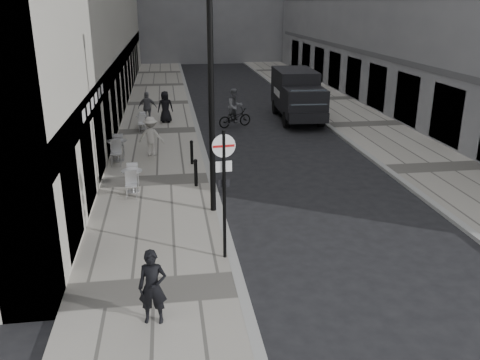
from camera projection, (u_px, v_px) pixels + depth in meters
The scene contains 15 objects.
sidewalk at pixel (158, 132), 25.89m from camera, with size 4.00×60.00×0.12m, color #9E998F.
far_sidewalk at pixel (364, 125), 27.38m from camera, with size 4.00×60.00×0.12m, color #9E998F.
walking_man at pixel (153, 287), 10.20m from camera, with size 0.58×0.38×1.60m, color black.
sign_post at pixel (224, 178), 12.38m from camera, with size 0.58×0.13×3.35m.
lamppost at pixel (211, 91), 14.79m from camera, with size 0.30×0.30×6.76m.
bollard_near at pixel (196, 173), 17.99m from camera, with size 0.12×0.12×0.93m, color black.
bollard_far at pixel (192, 153), 20.44m from camera, with size 0.12×0.12×0.91m, color black.
panel_van at pixel (297, 93), 28.43m from camera, with size 2.40×5.84×2.70m.
cyclist at pixel (235, 112), 26.92m from camera, with size 2.00×1.29×2.04m.
pedestrian_a at pixel (148, 107), 27.24m from camera, with size 0.99×0.41×1.70m, color #5B5B60.
pedestrian_b at pixel (151, 136), 21.45m from camera, with size 1.08×0.62×1.68m, color #B9B3AA.
pedestrian_c at pixel (165, 107), 27.40m from camera, with size 0.83×0.54×1.70m, color black.
cafe_table_near at pixel (117, 149), 20.80m from camera, with size 0.79×1.79×1.02m.
cafe_table_mid at pixel (132, 179), 17.41m from camera, with size 0.71×1.61×0.92m.
cafe_table_far at pixel (142, 121), 26.09m from camera, with size 0.64×1.44×0.82m.
Camera 1 is at (-1.49, -7.57, 6.34)m, focal length 38.00 mm.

